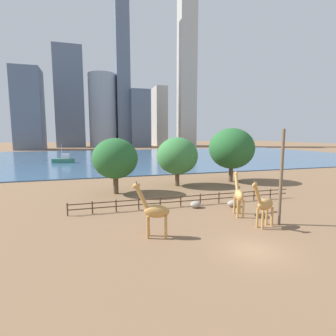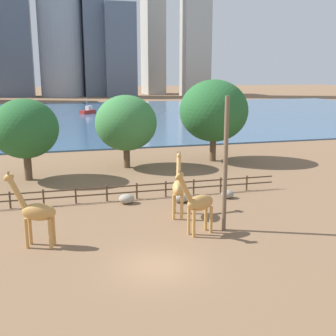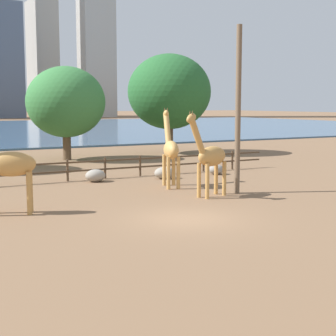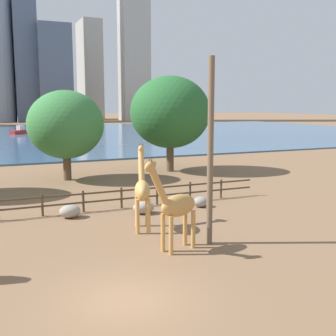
{
  "view_description": "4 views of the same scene",
  "coord_description": "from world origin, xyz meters",
  "px_view_note": "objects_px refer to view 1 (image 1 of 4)",
  "views": [
    {
      "loc": [
        -10.76,
        -14.85,
        7.99
      ],
      "look_at": [
        0.91,
        23.66,
        2.83
      ],
      "focal_mm": 28.0,
      "sensor_mm": 36.0,
      "label": 1
    },
    {
      "loc": [
        -4.61,
        -19.63,
        9.86
      ],
      "look_at": [
        3.05,
        9.24,
        3.02
      ],
      "focal_mm": 45.0,
      "sensor_mm": 36.0,
      "label": 2
    },
    {
      "loc": [
        -10.11,
        -17.4,
        4.57
      ],
      "look_at": [
        1.55,
        4.42,
        1.47
      ],
      "focal_mm": 55.0,
      "sensor_mm": 36.0,
      "label": 3
    },
    {
      "loc": [
        -3.91,
        -12.51,
        6.37
      ],
      "look_at": [
        2.93,
        3.23,
        3.78
      ],
      "focal_mm": 45.0,
      "sensor_mm": 36.0,
      "label": 4
    }
  ],
  "objects_px": {
    "utility_pole": "(281,178)",
    "tree_left_large": "(177,156)",
    "boulder_near_fence": "(233,203)",
    "boulder_by_pole": "(196,204)",
    "tree_right_tall": "(115,159)",
    "giraffe_companion": "(239,195)",
    "giraffe_young": "(264,205)",
    "boat_sailboat": "(127,154)",
    "tree_center_broad": "(232,149)",
    "giraffe_tall": "(155,211)",
    "boulder_small": "(262,201)",
    "boat_ferry": "(64,160)"
  },
  "relations": [
    {
      "from": "utility_pole",
      "to": "tree_left_large",
      "type": "relative_size",
      "value": 1.12
    },
    {
      "from": "tree_right_tall",
      "to": "boat_sailboat",
      "type": "distance_m",
      "value": 62.42
    },
    {
      "from": "giraffe_tall",
      "to": "tree_center_broad",
      "type": "height_order",
      "value": "tree_center_broad"
    },
    {
      "from": "boulder_near_fence",
      "to": "boat_sailboat",
      "type": "bearing_deg",
      "value": 91.31
    },
    {
      "from": "utility_pole",
      "to": "boulder_near_fence",
      "type": "height_order",
      "value": "utility_pole"
    },
    {
      "from": "giraffe_tall",
      "to": "utility_pole",
      "type": "bearing_deg",
      "value": -163.27
    },
    {
      "from": "boat_ferry",
      "to": "tree_left_large",
      "type": "bearing_deg",
      "value": 129.18
    },
    {
      "from": "utility_pole",
      "to": "boat_sailboat",
      "type": "distance_m",
      "value": 78.19
    },
    {
      "from": "boulder_by_pole",
      "to": "tree_left_large",
      "type": "relative_size",
      "value": 0.16
    },
    {
      "from": "giraffe_young",
      "to": "boat_sailboat",
      "type": "distance_m",
      "value": 78.34
    },
    {
      "from": "tree_center_broad",
      "to": "boat_sailboat",
      "type": "bearing_deg",
      "value": 99.34
    },
    {
      "from": "utility_pole",
      "to": "boulder_by_pole",
      "type": "height_order",
      "value": "utility_pole"
    },
    {
      "from": "giraffe_companion",
      "to": "giraffe_young",
      "type": "bearing_deg",
      "value": -158.87
    },
    {
      "from": "giraffe_tall",
      "to": "boulder_near_fence",
      "type": "height_order",
      "value": "giraffe_tall"
    },
    {
      "from": "boulder_near_fence",
      "to": "boulder_by_pole",
      "type": "height_order",
      "value": "boulder_by_pole"
    },
    {
      "from": "tree_left_large",
      "to": "boat_ferry",
      "type": "bearing_deg",
      "value": 116.84
    },
    {
      "from": "giraffe_companion",
      "to": "boulder_small",
      "type": "relative_size",
      "value": 4.36
    },
    {
      "from": "giraffe_companion",
      "to": "boulder_by_pole",
      "type": "bearing_deg",
      "value": 57.64
    },
    {
      "from": "tree_right_tall",
      "to": "boat_ferry",
      "type": "relative_size",
      "value": 1.26
    },
    {
      "from": "giraffe_companion",
      "to": "utility_pole",
      "type": "distance_m",
      "value": 4.52
    },
    {
      "from": "tree_center_broad",
      "to": "boat_ferry",
      "type": "bearing_deg",
      "value": 127.86
    },
    {
      "from": "tree_center_broad",
      "to": "boat_ferry",
      "type": "xyz_separation_m",
      "value": [
        -29.75,
        38.27,
        -4.59
      ]
    },
    {
      "from": "giraffe_companion",
      "to": "utility_pole",
      "type": "height_order",
      "value": "utility_pole"
    },
    {
      "from": "tree_right_tall",
      "to": "boat_ferry",
      "type": "height_order",
      "value": "tree_right_tall"
    },
    {
      "from": "giraffe_companion",
      "to": "tree_left_large",
      "type": "bearing_deg",
      "value": 21.41
    },
    {
      "from": "tree_left_large",
      "to": "boat_sailboat",
      "type": "height_order",
      "value": "tree_left_large"
    },
    {
      "from": "utility_pole",
      "to": "boat_ferry",
      "type": "xyz_separation_m",
      "value": [
        -22.8,
        58.53,
        -3.18
      ]
    },
    {
      "from": "boulder_by_pole",
      "to": "boulder_small",
      "type": "relative_size",
      "value": 1.2
    },
    {
      "from": "utility_pole",
      "to": "boulder_by_pole",
      "type": "xyz_separation_m",
      "value": [
        -5.07,
        7.08,
        -3.87
      ]
    },
    {
      "from": "boat_ferry",
      "to": "giraffe_young",
      "type": "bearing_deg",
      "value": 121.97
    },
    {
      "from": "boulder_by_pole",
      "to": "boat_sailboat",
      "type": "relative_size",
      "value": 0.3
    },
    {
      "from": "giraffe_companion",
      "to": "boat_sailboat",
      "type": "height_order",
      "value": "giraffe_companion"
    },
    {
      "from": "giraffe_tall",
      "to": "tree_left_large",
      "type": "xyz_separation_m",
      "value": [
        8.36,
        19.1,
        2.58
      ]
    },
    {
      "from": "giraffe_tall",
      "to": "boulder_small",
      "type": "xyz_separation_m",
      "value": [
        14.31,
        6.07,
        -1.78
      ]
    },
    {
      "from": "boulder_small",
      "to": "tree_right_tall",
      "type": "xyz_separation_m",
      "value": [
        -15.69,
        10.23,
        4.46
      ]
    },
    {
      "from": "boulder_small",
      "to": "boat_sailboat",
      "type": "distance_m",
      "value": 71.91
    },
    {
      "from": "boulder_small",
      "to": "boat_ferry",
      "type": "relative_size",
      "value": 0.17
    },
    {
      "from": "giraffe_companion",
      "to": "tree_center_broad",
      "type": "distance_m",
      "value": 19.43
    },
    {
      "from": "giraffe_tall",
      "to": "boulder_small",
      "type": "bearing_deg",
      "value": -138.72
    },
    {
      "from": "tree_right_tall",
      "to": "boat_sailboat",
      "type": "xyz_separation_m",
      "value": [
        10.17,
        61.46,
        -3.97
      ]
    },
    {
      "from": "giraffe_tall",
      "to": "giraffe_young",
      "type": "height_order",
      "value": "giraffe_tall"
    },
    {
      "from": "tree_left_large",
      "to": "tree_right_tall",
      "type": "distance_m",
      "value": 10.13
    },
    {
      "from": "giraffe_companion",
      "to": "boulder_near_fence",
      "type": "distance_m",
      "value": 3.5
    },
    {
      "from": "giraffe_tall",
      "to": "boulder_by_pole",
      "type": "distance_m",
      "value": 9.4
    },
    {
      "from": "boat_sailboat",
      "to": "boulder_near_fence",
      "type": "bearing_deg",
      "value": 47.42
    },
    {
      "from": "utility_pole",
      "to": "boulder_small",
      "type": "relative_size",
      "value": 8.46
    },
    {
      "from": "tree_center_broad",
      "to": "boat_ferry",
      "type": "height_order",
      "value": "tree_center_broad"
    },
    {
      "from": "giraffe_tall",
      "to": "tree_center_broad",
      "type": "xyz_separation_m",
      "value": [
        18.31,
        19.95,
        3.53
      ]
    },
    {
      "from": "giraffe_young",
      "to": "boat_ferry",
      "type": "xyz_separation_m",
      "value": [
        -20.97,
        58.79,
        -0.96
      ]
    },
    {
      "from": "boat_sailboat",
      "to": "tree_right_tall",
      "type": "bearing_deg",
      "value": 36.71
    }
  ]
}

